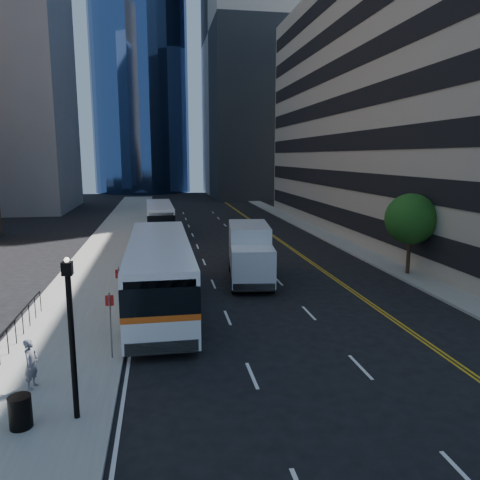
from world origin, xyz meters
The scene contains 11 objects.
ground centered at (0.00, 0.00, 0.00)m, with size 160.00×160.00×0.00m, color black.
sidewalk_west centered at (-10.50, 25.00, 0.07)m, with size 5.00×90.00×0.15m, color gray.
sidewalk_east centered at (9.00, 25.00, 0.07)m, with size 2.00×90.00×0.15m, color gray.
office_tower_north centered at (18.00, 72.00, 30.00)m, with size 30.00×28.00×60.00m, color gray.
street_tree centered at (9.00, 8.00, 3.64)m, with size 3.20×3.20×5.10m.
lamp_post centered at (-9.00, -6.00, 2.72)m, with size 0.28×0.28×4.56m.
bus_front centered at (-6.60, 4.12, 1.88)m, with size 3.02×13.35×3.44m.
bus_rear centered at (-6.60, 27.87, 1.57)m, with size 2.73×11.24×2.88m.
box_truck centered at (-1.18, 8.54, 1.76)m, with size 3.23×7.22×3.34m.
trash_can centered at (-10.43, -6.26, 0.61)m, with size 0.61×0.61×0.92m, color black.
pedestrian centered at (-10.70, -3.93, 0.97)m, with size 0.60×0.39×1.64m, color slate.
Camera 1 is at (-6.45, -18.89, 7.51)m, focal length 35.00 mm.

